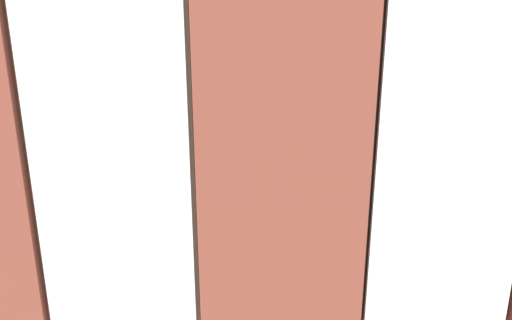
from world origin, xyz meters
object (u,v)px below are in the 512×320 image
object	(u,v)px
papasan_chair	(220,150)
potted_plant_mid_room_small	(318,158)
potted_plant_by_left_couch	(399,177)
potted_plant_between_couches	(429,267)
coffee_table	(236,201)
candle_jar	(266,187)
couch_by_window	(239,303)
remote_black	(222,192)
media_console	(46,201)
remote_silver	(201,200)
potted_plant_foreground_right	(107,138)
tv_flatscreen	(39,150)
cup_ceramic	(244,197)
potted_plant_corner_near_left	(414,136)
couch_left	(478,218)

from	to	relation	value
papasan_chair	potted_plant_mid_room_small	size ratio (longest dim) A/B	1.46
potted_plant_by_left_couch	potted_plant_between_couches	xyz separation A→B (m)	(0.67, 2.92, 0.30)
coffee_table	candle_jar	distance (m)	0.39
couch_by_window	papasan_chair	xyz separation A→B (m)	(0.31, -3.81, 0.11)
potted_plant_by_left_couch	candle_jar	bearing A→B (deg)	25.81
coffee_table	remote_black	size ratio (longest dim) A/B	7.45
coffee_table	media_console	size ratio (longest dim) A/B	1.02
remote_silver	potted_plant_foreground_right	xyz separation A→B (m)	(1.60, -2.25, 0.12)
remote_black	media_console	world-z (taller)	media_console
tv_flatscreen	potted_plant_between_couches	bearing A→B (deg)	148.79
coffee_table	papasan_chair	world-z (taller)	papasan_chair
coffee_table	potted_plant_foreground_right	size ratio (longest dim) A/B	1.23
remote_black	potted_plant_foreground_right	distance (m)	2.72
remote_silver	tv_flatscreen	world-z (taller)	tv_flatscreen
potted_plant_by_left_couch	potted_plant_between_couches	bearing A→B (deg)	77.08
media_console	potted_plant_by_left_couch	bearing A→B (deg)	-171.88
couch_by_window	potted_plant_between_couches	size ratio (longest dim) A/B	2.10
cup_ceramic	potted_plant_between_couches	world-z (taller)	potted_plant_between_couches
couch_by_window	potted_plant_corner_near_left	bearing A→B (deg)	-122.84
tv_flatscreen	potted_plant_mid_room_small	xyz separation A→B (m)	(-3.39, -0.84, -0.38)
candle_jar	papasan_chair	world-z (taller)	papasan_chair
potted_plant_mid_room_small	potted_plant_corner_near_left	xyz separation A→B (m)	(-1.62, -0.95, 0.06)
couch_left	cup_ceramic	distance (m)	2.49
tv_flatscreen	papasan_chair	bearing A→B (deg)	-144.05
cup_ceramic	potted_plant_foreground_right	xyz separation A→B (m)	(2.07, -2.25, 0.09)
potted_plant_mid_room_small	potted_plant_corner_near_left	size ratio (longest dim) A/B	0.64
potted_plant_mid_room_small	potted_plant_between_couches	distance (m)	3.16
candle_jar	media_console	bearing A→B (deg)	-5.29
couch_left	candle_jar	size ratio (longest dim) A/B	19.13
remote_black	potted_plant_between_couches	size ratio (longest dim) A/B	0.18
media_console	potted_plant_mid_room_small	bearing A→B (deg)	-165.97
coffee_table	candle_jar	bearing A→B (deg)	-157.06
papasan_chair	remote_black	bearing A→B (deg)	93.22
potted_plant_corner_near_left	potted_plant_between_couches	bearing A→B (deg)	73.25
couch_by_window	couch_left	world-z (taller)	same
remote_black	potted_plant_corner_near_left	bearing A→B (deg)	-47.92
tv_flatscreen	potted_plant_foreground_right	xyz separation A→B (m)	(-0.30, -1.73, -0.31)
remote_black	couch_left	bearing A→B (deg)	-94.99
media_console	potted_plant_corner_near_left	bearing A→B (deg)	-160.30
potted_plant_mid_room_small	potted_plant_between_couches	world-z (taller)	potted_plant_between_couches
media_console	potted_plant_between_couches	distance (m)	4.43
remote_black	couch_by_window	bearing A→B (deg)	-167.72
couch_left	remote_silver	xyz separation A→B (m)	(2.95, -0.31, 0.11)
cup_ceramic	tv_flatscreen	distance (m)	2.47
candle_jar	potted_plant_corner_near_left	size ratio (longest dim) A/B	0.10
papasan_chair	potted_plant_foreground_right	bearing A→B (deg)	-8.72
couch_left	cup_ceramic	xyz separation A→B (m)	(2.47, -0.31, 0.14)
media_console	papasan_chair	distance (m)	2.51
potted_plant_corner_near_left	potted_plant_by_left_couch	bearing A→B (deg)	64.28
couch_by_window	couch_left	xyz separation A→B (m)	(-2.51, -1.51, -0.00)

